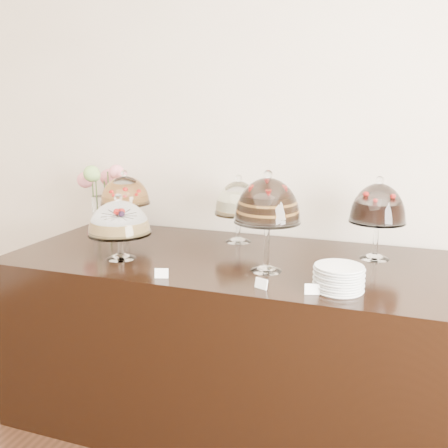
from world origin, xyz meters
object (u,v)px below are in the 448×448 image
(cake_stand_cheesecake, at_px, (238,201))
(cake_stand_choco_layer, at_px, (268,204))
(cake_stand_sugar_sponge, at_px, (119,221))
(cake_stand_dark_choco, at_px, (378,207))
(plate_stack, at_px, (339,278))
(cake_stand_fruit_tart, at_px, (125,193))
(display_counter, at_px, (227,338))
(flower_vase, at_px, (101,190))

(cake_stand_cheesecake, bearing_deg, cake_stand_choco_layer, -57.78)
(cake_stand_sugar_sponge, distance_m, cake_stand_choco_layer, 0.75)
(cake_stand_dark_choco, height_order, plate_stack, cake_stand_dark_choco)
(cake_stand_cheesecake, xyz_separation_m, cake_stand_fruit_tart, (-0.70, -0.04, 0.01))
(plate_stack, bearing_deg, cake_stand_choco_layer, 156.37)
(display_counter, height_order, cake_stand_dark_choco, cake_stand_dark_choco)
(cake_stand_sugar_sponge, height_order, cake_stand_choco_layer, cake_stand_choco_layer)
(plate_stack, bearing_deg, cake_stand_fruit_tart, 156.95)
(cake_stand_fruit_tart, bearing_deg, flower_vase, 158.41)
(cake_stand_choco_layer, bearing_deg, display_counter, 147.63)
(cake_stand_sugar_sponge, height_order, cake_stand_fruit_tart, cake_stand_fruit_tart)
(cake_stand_sugar_sponge, xyz_separation_m, plate_stack, (1.09, -0.10, -0.14))
(cake_stand_fruit_tart, bearing_deg, cake_stand_dark_choco, -1.64)
(cake_stand_fruit_tart, distance_m, plate_stack, 1.46)
(cake_stand_dark_choco, bearing_deg, cake_stand_fruit_tart, 178.36)
(display_counter, bearing_deg, cake_stand_dark_choco, 16.99)
(cake_stand_fruit_tart, xyz_separation_m, plate_stack, (1.33, -0.57, -0.19))
(display_counter, xyz_separation_m, plate_stack, (0.59, -0.31, 0.50))
(cake_stand_sugar_sponge, bearing_deg, cake_stand_choco_layer, 4.18)
(cake_stand_cheesecake, height_order, flower_vase, flower_vase)
(display_counter, relative_size, flower_vase, 5.44)
(display_counter, relative_size, cake_stand_fruit_tart, 5.73)
(cake_stand_choco_layer, bearing_deg, plate_stack, -23.63)
(cake_stand_choco_layer, height_order, cake_stand_fruit_tart, cake_stand_choco_layer)
(display_counter, distance_m, cake_stand_choco_layer, 0.82)
(display_counter, distance_m, cake_stand_fruit_tart, 1.05)
(cake_stand_choco_layer, relative_size, cake_stand_fruit_tart, 1.22)
(cake_stand_choco_layer, distance_m, cake_stand_dark_choco, 0.60)
(cake_stand_choco_layer, height_order, flower_vase, cake_stand_choco_layer)
(cake_stand_sugar_sponge, distance_m, cake_stand_dark_choco, 1.28)
(cake_stand_dark_choco, bearing_deg, cake_stand_choco_layer, -141.08)
(cake_stand_dark_choco, height_order, flower_vase, cake_stand_dark_choco)
(cake_stand_fruit_tart, distance_m, flower_vase, 0.25)
(display_counter, xyz_separation_m, cake_stand_choco_layer, (0.25, -0.16, 0.77))
(cake_stand_dark_choco, xyz_separation_m, plate_stack, (-0.11, -0.52, -0.21))
(cake_stand_sugar_sponge, relative_size, cake_stand_cheesecake, 0.86)
(display_counter, xyz_separation_m, cake_stand_dark_choco, (0.71, 0.22, 0.71))
(display_counter, xyz_separation_m, cake_stand_cheesecake, (-0.04, 0.30, 0.68))
(cake_stand_cheesecake, bearing_deg, cake_stand_fruit_tart, -176.56)
(flower_vase, bearing_deg, display_counter, -19.85)
(flower_vase, relative_size, plate_stack, 1.98)
(display_counter, xyz_separation_m, cake_stand_fruit_tart, (-0.74, 0.26, 0.70))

